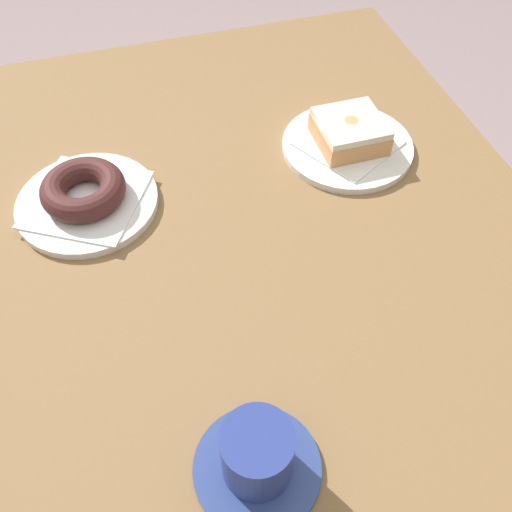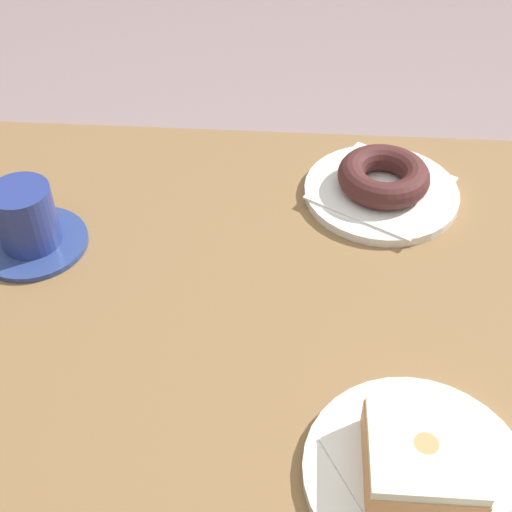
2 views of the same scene
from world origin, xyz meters
The scene contains 9 objects.
ground_plane centered at (0.00, 0.00, 0.00)m, with size 6.00×6.00×0.00m, color gray.
table centered at (0.00, 0.00, 0.62)m, with size 1.05×0.77×0.73m.
plate_chocolate_ring centered at (-0.12, -0.24, 0.74)m, with size 0.20×0.20×0.01m, color white.
napkin_chocolate_ring centered at (-0.12, -0.24, 0.74)m, with size 0.15×0.15×0.00m, color white.
donut_chocolate_ring centered at (-0.12, -0.24, 0.76)m, with size 0.12×0.12×0.04m, color #472120.
plate_glazed_square centered at (-0.12, 0.16, 0.74)m, with size 0.21×0.21×0.01m, color white.
napkin_glazed_square centered at (-0.12, 0.16, 0.74)m, with size 0.13×0.13×0.00m, color white.
donut_glazed_square centered at (-0.12, 0.16, 0.77)m, with size 0.10×0.10×0.04m.
coffee_cup centered at (0.31, -0.12, 0.77)m, with size 0.13×0.13×0.09m.
Camera 1 is at (0.49, -0.17, 1.31)m, focal length 39.09 mm.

